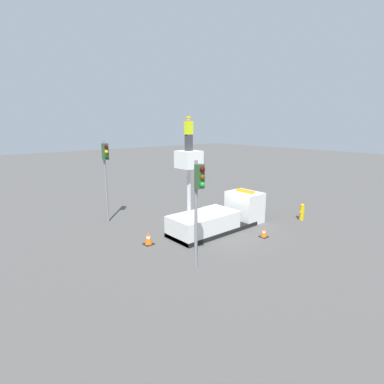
{
  "coord_description": "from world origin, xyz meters",
  "views": [
    {
      "loc": [
        -11.91,
        -12.04,
        6.2
      ],
      "look_at": [
        -2.86,
        -1.4,
        3.03
      ],
      "focal_mm": 28.0,
      "sensor_mm": 36.0,
      "label": 1
    }
  ],
  "objects": [
    {
      "name": "ground_plane",
      "position": [
        0.0,
        0.0,
        0.0
      ],
      "size": [
        120.0,
        120.0,
        0.0
      ],
      "primitive_type": "plane",
      "color": "#565451"
    },
    {
      "name": "bucket_truck",
      "position": [
        0.39,
        0.0,
        0.87
      ],
      "size": [
        6.45,
        2.16,
        4.85
      ],
      "color": "black",
      "rests_on": "ground"
    },
    {
      "name": "worker",
      "position": [
        -1.89,
        0.0,
        5.73
      ],
      "size": [
        0.4,
        0.26,
        1.75
      ],
      "color": "#38383D",
      "rests_on": "bucket_truck"
    },
    {
      "name": "traffic_light_pole",
      "position": [
        -3.83,
        -2.95,
        3.38
      ],
      "size": [
        0.34,
        0.57,
        4.76
      ],
      "color": "gray",
      "rests_on": "ground"
    },
    {
      "name": "traffic_light_across",
      "position": [
        -4.02,
        5.54,
        3.69
      ],
      "size": [
        0.34,
        0.57,
        5.21
      ],
      "color": "gray",
      "rests_on": "ground"
    },
    {
      "name": "fire_hydrant",
      "position": [
        5.91,
        -2.29,
        0.54
      ],
      "size": [
        0.53,
        0.29,
        1.11
      ],
      "color": "gold",
      "rests_on": "ground"
    },
    {
      "name": "traffic_cone_rear",
      "position": [
        -4.06,
        0.74,
        0.33
      ],
      "size": [
        0.5,
        0.5,
        0.7
      ],
      "color": "black",
      "rests_on": "ground"
    },
    {
      "name": "traffic_cone_curbside",
      "position": [
        1.44,
        -2.57,
        0.26
      ],
      "size": [
        0.43,
        0.43,
        0.55
      ],
      "color": "black",
      "rests_on": "ground"
    }
  ]
}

